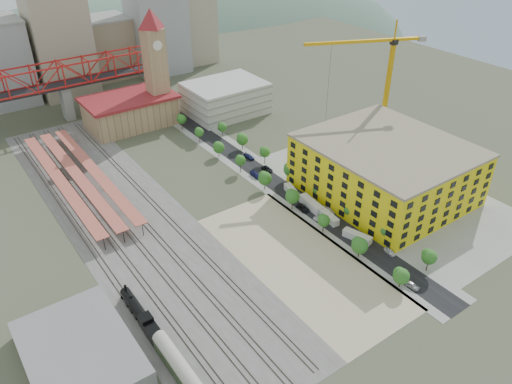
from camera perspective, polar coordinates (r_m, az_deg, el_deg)
ground at (r=164.59m, az=-0.91°, el=-1.57°), size 400.00×400.00×0.00m
ballast_strip at (r=164.57m, az=-14.83°, el=-2.79°), size 36.00×165.00×0.06m
dirt_lot at (r=142.67m, az=5.04°, el=-7.81°), size 28.00×67.00×0.06m
street_asphalt at (r=182.84m, az=0.54°, el=2.18°), size 12.00×170.00×0.06m
sidewalk_west at (r=180.10m, az=-0.87°, el=1.67°), size 3.00×170.00×0.04m
sidewalk_east at (r=185.71m, az=1.92°, el=2.67°), size 3.00×170.00×0.04m
construction_pad at (r=178.73m, az=14.80°, el=0.23°), size 50.00×90.00×0.06m
rail_tracks at (r=164.06m, az=-15.41°, el=-2.96°), size 26.56×160.00×0.18m
platform_canopies at (r=184.18m, az=-19.71°, el=1.78°), size 16.00×80.00×4.12m
station_hall at (r=224.56m, az=-14.15°, el=9.00°), size 38.00×24.00×13.10m
clock_tower at (r=220.12m, az=-11.52°, el=14.99°), size 12.00×12.00×52.00m
parking_garage at (r=231.18m, az=-3.50°, el=10.69°), size 34.00×26.00×14.00m
truss_bridge at (r=235.63m, az=-21.34°, el=12.07°), size 94.00×9.60×25.60m
construction_building at (r=172.03m, az=14.56°, el=2.58°), size 44.60×50.60×18.80m
warehouse at (r=122.14m, az=-19.50°, el=-17.03°), size 22.00×32.00×5.00m
street_trees at (r=176.00m, az=2.45°, el=0.84°), size 15.40×124.40×8.00m
skyline at (r=277.62m, az=-17.27°, el=16.49°), size 133.00×46.00×60.00m
distant_hills at (r=428.22m, az=-15.92°, el=7.36°), size 647.00×264.00×227.00m
locomotive at (r=127.26m, az=-13.05°, el=-13.50°), size 2.88×22.22×5.56m
coach at (r=114.03m, az=-8.84°, el=-19.13°), size 3.19×18.52×5.81m
tower_crane at (r=197.68m, az=14.20°, el=13.21°), size 42.57×20.64×49.18m
site_trailer_a at (r=151.90m, az=11.49°, el=-5.02°), size 4.69×9.15×2.42m
site_trailer_b at (r=158.86m, az=8.26°, el=-2.82°), size 3.27×8.90×2.38m
site_trailer_c at (r=163.66m, az=6.32°, el=-1.42°), size 3.66×10.49×2.81m
site_trailer_d at (r=170.08m, az=4.11°, el=0.04°), size 4.48×9.01×2.39m
car_0 at (r=139.65m, az=17.38°, el=-10.15°), size 2.26×4.40×1.43m
car_1 at (r=157.84m, az=7.26°, el=-3.21°), size 1.81×4.31×1.38m
car_2 at (r=162.78m, az=5.35°, el=-1.85°), size 2.71×5.25×1.42m
car_3 at (r=180.14m, az=-0.01°, el=1.95°), size 2.31×5.36×1.54m
car_4 at (r=149.13m, az=15.05°, el=-6.63°), size 2.07×4.14×1.35m
car_5 at (r=162.57m, az=8.35°, el=-2.15°), size 1.52×4.14×1.36m
car_6 at (r=184.08m, az=1.30°, el=2.63°), size 2.35×5.00×1.38m
car_7 at (r=192.46m, az=-0.80°, el=4.06°), size 2.53×5.28×1.49m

